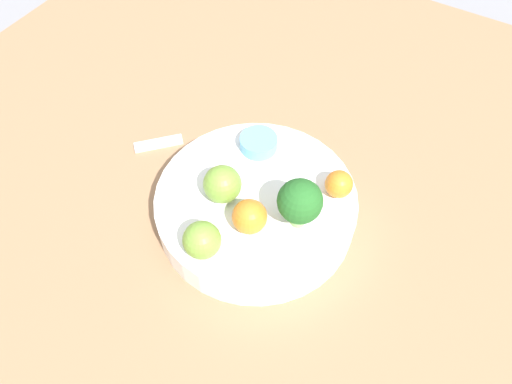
{
  "coord_description": "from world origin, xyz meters",
  "views": [
    {
      "loc": [
        -0.19,
        0.32,
        0.57
      ],
      "look_at": [
        0.0,
        0.0,
        0.07
      ],
      "focal_mm": 35.0,
      "sensor_mm": 36.0,
      "label": 1
    }
  ],
  "objects_px": {
    "orange_front": "(339,184)",
    "small_cup": "(259,143)",
    "orange_back": "(250,217)",
    "broccoli": "(300,202)",
    "apple_green": "(202,240)",
    "spoon": "(159,143)",
    "bowl": "(256,206)",
    "apple_red": "(222,184)"
  },
  "relations": [
    {
      "from": "orange_front",
      "to": "spoon",
      "type": "relative_size",
      "value": 0.57
    },
    {
      "from": "apple_green",
      "to": "small_cup",
      "type": "bearing_deg",
      "value": -81.34
    },
    {
      "from": "bowl",
      "to": "apple_red",
      "type": "bearing_deg",
      "value": 28.34
    },
    {
      "from": "small_cup",
      "to": "orange_back",
      "type": "bearing_deg",
      "value": 115.74
    },
    {
      "from": "small_cup",
      "to": "spoon",
      "type": "bearing_deg",
      "value": 14.52
    },
    {
      "from": "orange_back",
      "to": "spoon",
      "type": "height_order",
      "value": "orange_back"
    },
    {
      "from": "orange_front",
      "to": "orange_back",
      "type": "xyz_separation_m",
      "value": [
        0.07,
        0.1,
        0.0
      ]
    },
    {
      "from": "apple_red",
      "to": "small_cup",
      "type": "distance_m",
      "value": 0.09
    },
    {
      "from": "apple_red",
      "to": "apple_green",
      "type": "xyz_separation_m",
      "value": [
        -0.02,
        0.08,
        -0.0
      ]
    },
    {
      "from": "small_cup",
      "to": "spoon",
      "type": "distance_m",
      "value": 0.16
    },
    {
      "from": "apple_green",
      "to": "spoon",
      "type": "bearing_deg",
      "value": -37.11
    },
    {
      "from": "orange_back",
      "to": "spoon",
      "type": "relative_size",
      "value": 0.68
    },
    {
      "from": "apple_green",
      "to": "orange_front",
      "type": "height_order",
      "value": "apple_green"
    },
    {
      "from": "apple_red",
      "to": "orange_back",
      "type": "distance_m",
      "value": 0.06
    },
    {
      "from": "orange_front",
      "to": "small_cup",
      "type": "height_order",
      "value": "orange_front"
    },
    {
      "from": "broccoli",
      "to": "orange_front",
      "type": "distance_m",
      "value": 0.07
    },
    {
      "from": "broccoli",
      "to": "orange_front",
      "type": "xyz_separation_m",
      "value": [
        -0.02,
        -0.07,
        -0.02
      ]
    },
    {
      "from": "apple_green",
      "to": "bowl",
      "type": "bearing_deg",
      "value": -97.85
    },
    {
      "from": "bowl",
      "to": "orange_back",
      "type": "xyz_separation_m",
      "value": [
        -0.02,
        0.04,
        0.04
      ]
    },
    {
      "from": "bowl",
      "to": "orange_back",
      "type": "distance_m",
      "value": 0.06
    },
    {
      "from": "apple_green",
      "to": "orange_back",
      "type": "relative_size",
      "value": 1.06
    },
    {
      "from": "broccoli",
      "to": "spoon",
      "type": "xyz_separation_m",
      "value": [
        0.25,
        -0.04,
        -0.08
      ]
    },
    {
      "from": "bowl",
      "to": "broccoli",
      "type": "xyz_separation_m",
      "value": [
        -0.06,
        0.01,
        0.06
      ]
    },
    {
      "from": "orange_back",
      "to": "spoon",
      "type": "bearing_deg",
      "value": -20.55
    },
    {
      "from": "broccoli",
      "to": "orange_back",
      "type": "xyz_separation_m",
      "value": [
        0.05,
        0.04,
        -0.02
      ]
    },
    {
      "from": "broccoli",
      "to": "orange_back",
      "type": "height_order",
      "value": "broccoli"
    },
    {
      "from": "apple_green",
      "to": "orange_back",
      "type": "height_order",
      "value": "apple_green"
    },
    {
      "from": "bowl",
      "to": "apple_green",
      "type": "height_order",
      "value": "apple_green"
    },
    {
      "from": "apple_red",
      "to": "bowl",
      "type": "bearing_deg",
      "value": -151.66
    },
    {
      "from": "apple_green",
      "to": "orange_front",
      "type": "relative_size",
      "value": 1.27
    },
    {
      "from": "orange_back",
      "to": "small_cup",
      "type": "height_order",
      "value": "orange_back"
    },
    {
      "from": "bowl",
      "to": "broccoli",
      "type": "bearing_deg",
      "value": 173.89
    },
    {
      "from": "apple_green",
      "to": "spoon",
      "type": "xyz_separation_m",
      "value": [
        0.17,
        -0.13,
        -0.06
      ]
    },
    {
      "from": "broccoli",
      "to": "apple_green",
      "type": "height_order",
      "value": "broccoli"
    },
    {
      "from": "bowl",
      "to": "apple_red",
      "type": "xyz_separation_m",
      "value": [
        0.04,
        0.02,
        0.05
      ]
    },
    {
      "from": "bowl",
      "to": "apple_green",
      "type": "distance_m",
      "value": 0.11
    },
    {
      "from": "orange_front",
      "to": "small_cup",
      "type": "bearing_deg",
      "value": -6.84
    },
    {
      "from": "apple_red",
      "to": "small_cup",
      "type": "height_order",
      "value": "apple_red"
    },
    {
      "from": "broccoli",
      "to": "small_cup",
      "type": "distance_m",
      "value": 0.13
    },
    {
      "from": "bowl",
      "to": "orange_front",
      "type": "xyz_separation_m",
      "value": [
        -0.09,
        -0.06,
        0.04
      ]
    },
    {
      "from": "broccoli",
      "to": "apple_red",
      "type": "xyz_separation_m",
      "value": [
        0.1,
        0.01,
        -0.02
      ]
    },
    {
      "from": "spoon",
      "to": "bowl",
      "type": "bearing_deg",
      "value": 169.54
    }
  ]
}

